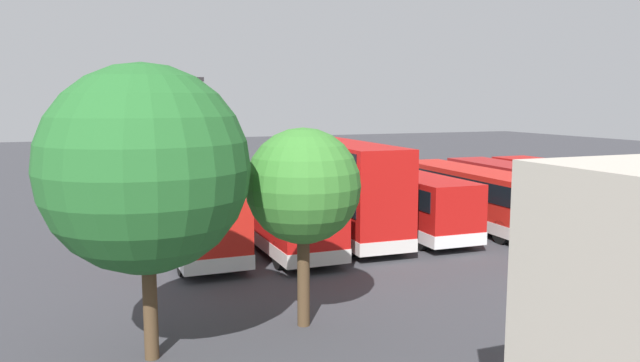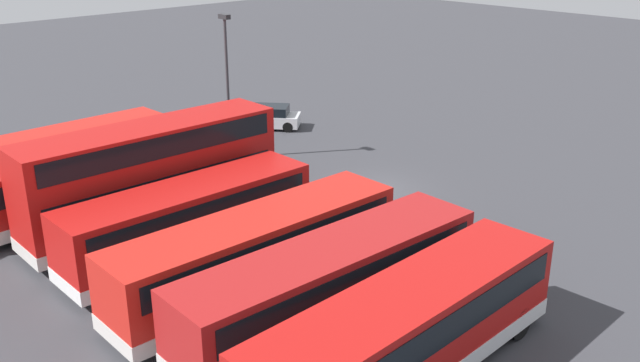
% 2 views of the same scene
% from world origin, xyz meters
% --- Properties ---
extents(ground_plane, '(140.00, 140.00, 0.00)m').
position_xyz_m(ground_plane, '(0.00, 0.00, 0.00)').
color(ground_plane, '#38383D').
extents(bus_single_deck_near_end, '(2.73, 11.29, 2.95)m').
position_xyz_m(bus_single_deck_near_end, '(-10.62, 10.52, 1.62)').
color(bus_single_deck_near_end, '#B71411').
rests_on(bus_single_deck_near_end, ground).
extents(bus_single_deck_second, '(3.11, 11.25, 2.95)m').
position_xyz_m(bus_single_deck_second, '(-7.19, 10.20, 1.62)').
color(bus_single_deck_second, '#A51919').
rests_on(bus_single_deck_second, ground).
extents(bus_single_deck_third, '(2.92, 11.23, 2.95)m').
position_xyz_m(bus_single_deck_third, '(-3.84, 10.47, 1.62)').
color(bus_single_deck_third, red).
rests_on(bus_single_deck_third, ground).
extents(bus_single_deck_fourth, '(2.80, 10.31, 2.95)m').
position_xyz_m(bus_single_deck_fourth, '(0.21, 10.55, 1.62)').
color(bus_single_deck_fourth, '#B71411').
rests_on(bus_single_deck_fourth, ground).
extents(bus_double_decker_fifth, '(2.91, 11.26, 4.55)m').
position_xyz_m(bus_double_decker_fifth, '(3.57, 10.07, 2.45)').
color(bus_double_decker_fifth, '#B71411').
rests_on(bus_double_decker_fifth, ground).
extents(bus_single_deck_sixth, '(2.68, 10.67, 2.95)m').
position_xyz_m(bus_single_deck_sixth, '(7.00, 10.95, 1.62)').
color(bus_single_deck_sixth, '#B71411').
rests_on(bus_single_deck_sixth, ground).
extents(bus_single_deck_seventh, '(2.67, 10.39, 2.95)m').
position_xyz_m(bus_single_deck_seventh, '(10.64, 10.59, 1.62)').
color(bus_single_deck_seventh, red).
rests_on(bus_single_deck_seventh, ground).
extents(car_hatchback_silver, '(4.65, 4.30, 1.43)m').
position_xyz_m(car_hatchback_silver, '(12.05, -3.03, 0.70)').
color(car_hatchback_silver, silver).
rests_on(car_hatchback_silver, ground).
extents(lamp_post_tall, '(0.70, 0.30, 7.81)m').
position_xyz_m(lamp_post_tall, '(8.81, 2.09, 4.58)').
color(lamp_post_tall, '#38383D').
rests_on(lamp_post_tall, ground).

